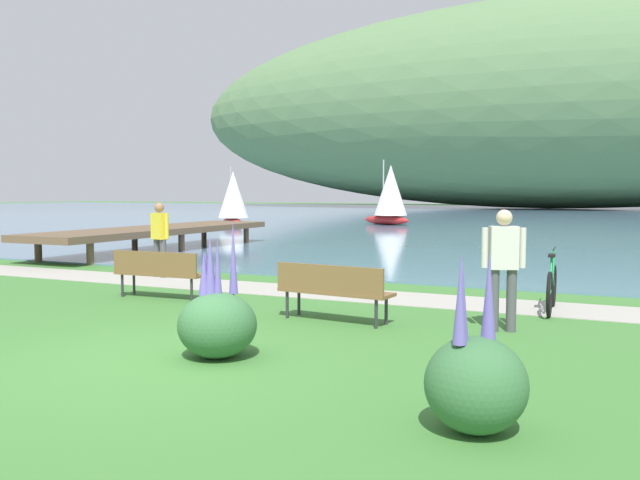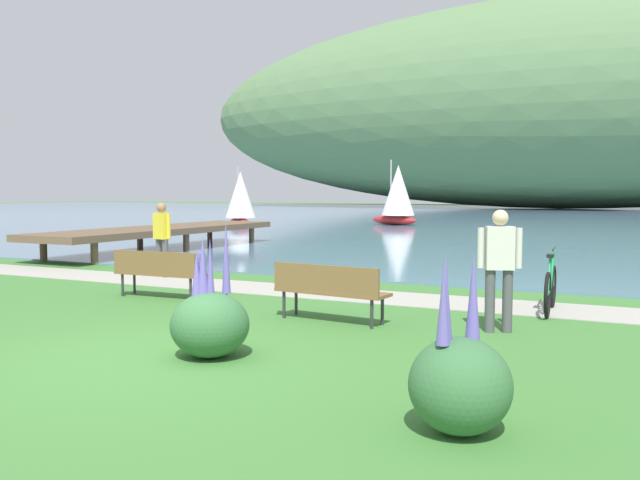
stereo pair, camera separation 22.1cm
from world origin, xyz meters
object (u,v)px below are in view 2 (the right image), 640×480
(sailboat_mid_bay, at_px, (240,198))
(park_bench_further_along, at_px, (329,288))
(park_bench_near_camera, at_px, (159,270))
(bicycle_leaning_near_bench, at_px, (551,288))
(sailboat_nearest_to_shore, at_px, (398,194))
(person_on_the_grass, at_px, (499,262))
(person_at_shoreline, at_px, (162,235))

(sailboat_mid_bay, bearing_deg, park_bench_further_along, -54.44)
(park_bench_near_camera, height_order, bicycle_leaning_near_bench, bicycle_leaning_near_bench)
(park_bench_near_camera, xyz_separation_m, sailboat_nearest_to_shore, (-4.70, 26.76, 1.30))
(bicycle_leaning_near_bench, distance_m, sailboat_mid_bay, 27.08)
(person_on_the_grass, height_order, sailboat_nearest_to_shore, sailboat_nearest_to_shore)
(bicycle_leaning_near_bench, distance_m, sailboat_nearest_to_shore, 27.60)
(park_bench_further_along, relative_size, person_at_shoreline, 1.08)
(park_bench_near_camera, height_order, person_at_shoreline, person_at_shoreline)
(bicycle_leaning_near_bench, bearing_deg, sailboat_mid_bay, 133.39)
(sailboat_nearest_to_shore, xyz_separation_m, sailboat_mid_bay, (-7.22, -5.45, -0.22))
(person_at_shoreline, bearing_deg, park_bench_further_along, -28.46)
(person_at_shoreline, relative_size, sailboat_nearest_to_shore, 0.45)
(park_bench_near_camera, distance_m, person_at_shoreline, 3.09)
(person_at_shoreline, relative_size, sailboat_mid_bay, 0.51)
(bicycle_leaning_near_bench, height_order, person_at_shoreline, person_at_shoreline)
(park_bench_near_camera, height_order, sailboat_nearest_to_shore, sailboat_nearest_to_shore)
(park_bench_near_camera, relative_size, park_bench_further_along, 0.99)
(park_bench_near_camera, bearing_deg, sailboat_mid_bay, 119.25)
(sailboat_nearest_to_shore, bearing_deg, bicycle_leaning_near_bench, -65.65)
(park_bench_near_camera, xyz_separation_m, person_on_the_grass, (6.20, -0.27, 0.46))
(bicycle_leaning_near_bench, height_order, sailboat_nearest_to_shore, sailboat_nearest_to_shore)
(person_on_the_grass, xyz_separation_m, sailboat_mid_bay, (-18.12, 21.57, 0.63))
(sailboat_nearest_to_shore, bearing_deg, park_bench_further_along, -72.82)
(person_at_shoreline, distance_m, sailboat_mid_bay, 21.40)
(bicycle_leaning_near_bench, xyz_separation_m, sailboat_nearest_to_shore, (-11.37, 25.12, 1.42))
(park_bench_further_along, relative_size, sailboat_nearest_to_shore, 0.49)
(park_bench_further_along, bearing_deg, sailboat_nearest_to_shore, 107.18)
(park_bench_further_along, relative_size, bicycle_leaning_near_bench, 1.04)
(park_bench_further_along, height_order, sailboat_mid_bay, sailboat_mid_bay)
(person_at_shoreline, bearing_deg, sailboat_nearest_to_shore, 96.59)
(sailboat_nearest_to_shore, bearing_deg, person_at_shoreline, -83.41)
(park_bench_further_along, xyz_separation_m, person_at_shoreline, (-5.66, 3.07, 0.46))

